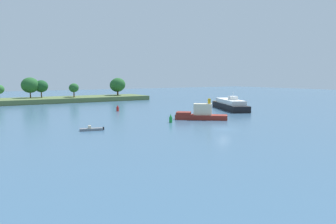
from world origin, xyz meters
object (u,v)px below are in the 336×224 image
channel_buoy_red (118,108)px  channel_buoy_green (171,119)px  small_motorboat (91,129)px  white_riverboat (230,105)px  tugboat (200,114)px

channel_buoy_red → channel_buoy_green: 28.38m
channel_buoy_red → channel_buoy_green: (-0.53, -28.38, 0.00)m
small_motorboat → channel_buoy_red: 34.92m
small_motorboat → white_riverboat: bearing=17.4°
channel_buoy_red → white_riverboat: bearing=-24.2°
tugboat → channel_buoy_red: size_ratio=5.94×
tugboat → channel_buoy_red: tugboat is taller
tugboat → channel_buoy_green: tugboat is taller
tugboat → channel_buoy_red: (-8.32, 27.55, -0.42)m
tugboat → small_motorboat: bearing=-176.2°
white_riverboat → small_motorboat: white_riverboat is taller
small_motorboat → tugboat: bearing=3.8°
white_riverboat → small_motorboat: size_ratio=4.82×
tugboat → channel_buoy_green: (-8.86, -0.83, -0.42)m
white_riverboat → channel_buoy_green: bearing=-155.0°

